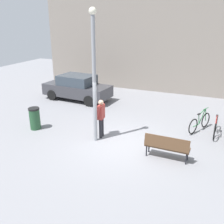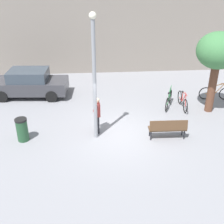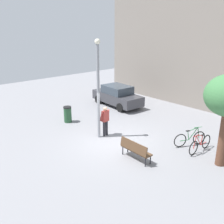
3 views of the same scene
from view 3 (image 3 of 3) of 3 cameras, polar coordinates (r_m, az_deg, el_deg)
name	(u,v)px [view 3 (image 3 of 3)]	position (r m, az deg, el deg)	size (l,w,h in m)	color
ground_plane	(114,142)	(13.49, 0.50, -6.78)	(36.00, 36.00, 0.00)	gray
building_facade	(214,38)	(19.69, 21.74, 15.09)	(18.19, 2.00, 9.98)	gray
lamppost	(98,85)	(13.21, -3.11, 5.96)	(0.28, 0.28, 5.21)	gray
person_by_lamppost	(105,119)	(13.94, -1.52, -1.60)	(0.32, 0.61, 1.67)	#232328
park_bench	(135,149)	(11.66, 5.16, -8.18)	(1.61, 0.51, 0.92)	#513823
bicycle_green	(190,139)	(13.57, 16.97, -5.70)	(0.79, 1.67, 0.97)	black
bicycle_red	(200,144)	(13.11, 19.03, -6.81)	(0.11, 1.81, 0.97)	black
parked_car_charcoal	(117,96)	(19.37, 1.16, 3.67)	(4.31, 2.05, 1.55)	#38383D
trash_bin	(68,114)	(16.30, -9.86, -0.50)	(0.50, 0.50, 1.02)	#234C2D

